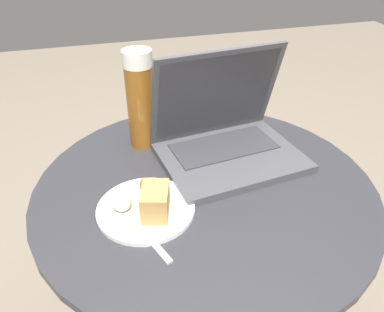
{
  "coord_description": "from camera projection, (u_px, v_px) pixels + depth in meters",
  "views": [
    {
      "loc": [
        -0.21,
        -0.6,
        1.05
      ],
      "look_at": [
        -0.03,
        0.01,
        0.63
      ],
      "focal_mm": 35.0,
      "sensor_mm": 36.0,
      "label": 1
    }
  ],
  "objects": [
    {
      "name": "fork",
      "position": [
        141.0,
        228.0,
        0.68
      ],
      "size": [
        0.07,
        0.17,
        0.0
      ],
      "color": "#B2B2B7",
      "rests_on": "table"
    },
    {
      "name": "snack_plate",
      "position": [
        147.0,
        205.0,
        0.71
      ],
      "size": [
        0.19,
        0.19,
        0.06
      ],
      "color": "white",
      "rests_on": "table"
    },
    {
      "name": "laptop",
      "position": [
        225.0,
        136.0,
        0.87
      ],
      "size": [
        0.34,
        0.27,
        0.25
      ],
      "color": "#47474C",
      "rests_on": "table"
    },
    {
      "name": "beer_glass",
      "position": [
        141.0,
        100.0,
        0.87
      ],
      "size": [
        0.07,
        0.07,
        0.24
      ],
      "color": "brown",
      "rests_on": "table"
    },
    {
      "name": "table",
      "position": [
        204.0,
        235.0,
        0.89
      ],
      "size": [
        0.72,
        0.72,
        0.56
      ],
      "color": "black",
      "rests_on": "ground_plane"
    }
  ]
}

